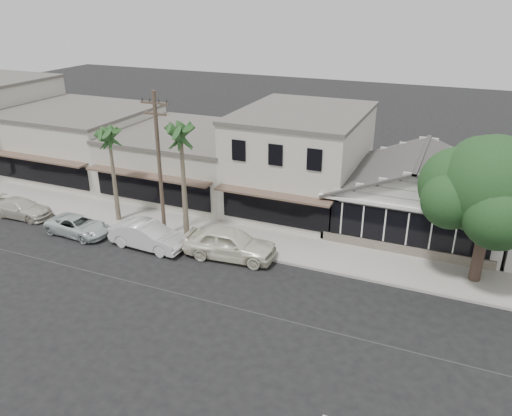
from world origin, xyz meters
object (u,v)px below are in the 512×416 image
at_px(car_3, 21,208).
at_px(car_2, 78,226).
at_px(car_0, 230,243).
at_px(car_1, 148,235).
at_px(shade_tree, 490,188).
at_px(utility_pole, 159,163).

bearing_deg(car_3, car_2, -99.89).
relative_size(car_0, car_2, 1.24).
bearing_deg(car_1, shade_tree, -76.01).
bearing_deg(shade_tree, car_2, -170.36).
xyz_separation_m(car_0, shade_tree, (12.83, 2.85, 4.27)).
xyz_separation_m(utility_pole, shade_tree, (17.68, 2.09, 0.38)).
bearing_deg(shade_tree, utility_pole, -173.27).
height_order(car_0, shade_tree, shade_tree).
xyz_separation_m(car_0, car_1, (-5.00, -0.79, -0.12)).
height_order(utility_pole, car_1, utility_pole).
bearing_deg(shade_tree, car_0, -167.49).
bearing_deg(car_0, shade_tree, -82.86).
relative_size(car_0, car_3, 1.23).
xyz_separation_m(car_1, car_3, (-10.38, 0.40, -0.15)).
distance_m(car_0, car_1, 5.06).
bearing_deg(car_1, car_2, 95.28).
distance_m(car_2, shade_tree, 23.60).
bearing_deg(car_1, utility_pole, -3.00).
bearing_deg(car_0, car_3, 86.06).
bearing_deg(car_3, shade_tree, -86.52).
bearing_deg(car_0, car_1, 93.55).
bearing_deg(car_2, car_1, -84.03).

